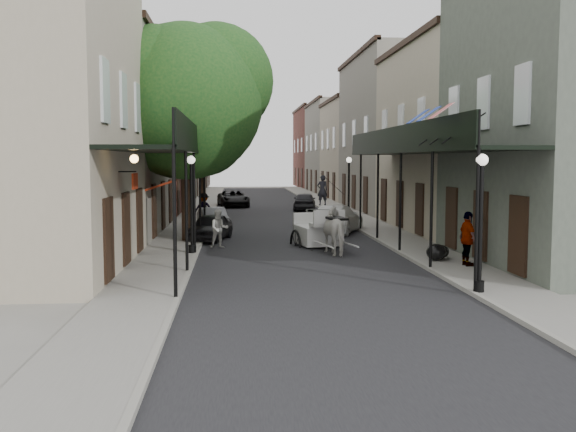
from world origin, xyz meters
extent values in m
plane|color=gray|center=(0.00, 0.00, 0.00)|extent=(140.00, 140.00, 0.00)
cube|color=black|center=(0.00, 20.00, 0.01)|extent=(8.00, 90.00, 0.01)
cube|color=gray|center=(-5.00, 20.00, 0.06)|extent=(2.20, 90.00, 0.12)
cube|color=gray|center=(5.00, 20.00, 0.06)|extent=(2.20, 90.00, 0.12)
cube|color=#A99D87|center=(-8.60, 30.00, 5.25)|extent=(5.00, 80.00, 10.50)
cube|color=slate|center=(8.60, 30.00, 5.25)|extent=(5.00, 80.00, 10.50)
cube|color=black|center=(-5.00, 7.00, 4.00)|extent=(2.20, 18.00, 0.12)
cube|color=black|center=(-3.95, 7.00, 4.50)|extent=(0.06, 18.00, 1.00)
cylinder|color=black|center=(-4.00, -2.00, 2.12)|extent=(0.10, 0.10, 4.00)
cylinder|color=black|center=(-4.00, 6.00, 2.12)|extent=(0.10, 0.10, 4.00)
cylinder|color=black|center=(-4.00, 14.00, 2.12)|extent=(0.10, 0.10, 4.00)
cube|color=black|center=(5.00, 7.00, 4.00)|extent=(2.20, 18.00, 0.12)
cube|color=black|center=(3.95, 7.00, 4.50)|extent=(0.06, 18.00, 1.00)
cylinder|color=black|center=(4.00, -2.00, 2.12)|extent=(0.10, 0.10, 4.00)
cylinder|color=black|center=(4.00, 6.00, 2.12)|extent=(0.10, 0.10, 4.00)
cylinder|color=black|center=(4.00, 14.00, 2.12)|extent=(0.10, 0.10, 4.00)
cylinder|color=#382619|center=(-4.60, 10.00, 2.92)|extent=(0.44, 0.44, 5.60)
sphere|color=#154218|center=(-4.60, 10.00, 6.20)|extent=(6.80, 6.80, 6.80)
sphere|color=#154218|center=(-3.24, 10.60, 7.20)|extent=(5.10, 5.10, 5.10)
cylinder|color=#382619|center=(-4.60, 24.00, 2.64)|extent=(0.44, 0.44, 5.04)
sphere|color=#154218|center=(-4.60, 24.00, 5.58)|extent=(6.00, 6.00, 6.00)
sphere|color=#154218|center=(-3.40, 24.60, 6.48)|extent=(4.50, 4.50, 4.50)
cylinder|color=black|center=(4.10, -2.00, 0.27)|extent=(0.28, 0.28, 0.30)
cylinder|color=black|center=(4.10, -2.00, 1.82)|extent=(0.12, 0.12, 3.40)
sphere|color=white|center=(4.10, -2.00, 3.67)|extent=(0.32, 0.32, 0.32)
cylinder|color=black|center=(-4.10, 6.00, 0.27)|extent=(0.28, 0.28, 0.30)
cylinder|color=black|center=(-4.10, 6.00, 1.82)|extent=(0.12, 0.12, 3.40)
sphere|color=white|center=(-4.10, 6.00, 3.67)|extent=(0.32, 0.32, 0.32)
cylinder|color=black|center=(4.10, 18.00, 0.27)|extent=(0.28, 0.28, 0.30)
cylinder|color=black|center=(4.10, 18.00, 1.82)|extent=(0.12, 0.12, 3.40)
sphere|color=white|center=(4.10, 18.00, 3.67)|extent=(0.32, 0.32, 0.32)
imported|color=silver|center=(1.54, 6.00, 0.92)|extent=(1.41, 2.33, 1.83)
torus|color=black|center=(-0.01, 8.97, 0.69)|extent=(0.39, 1.42, 1.43)
torus|color=black|center=(1.78, 9.34, 0.69)|extent=(0.39, 1.42, 1.43)
torus|color=black|center=(0.52, 7.49, 0.36)|extent=(0.23, 0.74, 0.74)
torus|color=black|center=(1.87, 7.77, 0.36)|extent=(0.23, 0.74, 0.74)
cube|color=silver|center=(0.93, 8.94, 1.17)|extent=(1.93, 2.28, 0.78)
cube|color=silver|center=(1.17, 7.80, 1.72)|extent=(1.43, 0.87, 0.13)
cube|color=silver|center=(1.22, 7.52, 2.06)|extent=(1.33, 0.38, 0.56)
imported|color=black|center=(1.17, 7.80, 2.41)|extent=(0.51, 0.39, 1.25)
imported|color=#AEACA4|center=(-3.12, 8.13, 0.81)|extent=(0.88, 0.74, 1.62)
imported|color=gray|center=(-4.20, 17.48, 0.97)|extent=(1.11, 0.65, 1.70)
imported|color=gray|center=(5.32, 2.17, 1.04)|extent=(0.54, 1.11, 1.83)
imported|color=black|center=(-3.60, 10.77, 0.61)|extent=(2.30, 3.84, 1.22)
imported|color=gray|center=(-3.60, 14.92, 0.59)|extent=(1.91, 3.76, 1.18)
imported|color=black|center=(-2.60, 31.85, 0.66)|extent=(2.70, 4.96, 1.32)
imported|color=silver|center=(2.60, 13.24, 0.72)|extent=(3.76, 5.34, 1.44)
imported|color=black|center=(2.60, 27.84, 0.66)|extent=(2.08, 4.08, 1.33)
ellipsoid|color=black|center=(4.63, 3.37, 0.42)|extent=(0.70, 0.70, 0.59)
ellipsoid|color=black|center=(4.93, 3.82, 0.36)|extent=(0.61, 0.61, 0.49)
camera|label=1|loc=(-2.44, -18.57, 3.67)|focal=40.00mm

